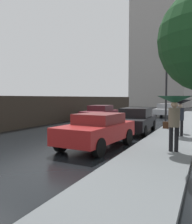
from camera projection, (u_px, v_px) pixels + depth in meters
sidewalk_strip at (134, 182)px, 5.45m from camera, size 2.20×60.00×0.14m
car_red_mid_road at (97, 130)px, 9.48m from camera, size 2.07×4.03×1.37m
car_silver_far_ahead at (166, 110)px, 25.09m from camera, size 2.01×4.39×1.38m
car_maroon_behind_camera at (100, 113)px, 20.01m from camera, size 1.96×4.20×1.37m
car_black_far_lane at (136, 120)px, 13.75m from camera, size 1.94×4.46×1.42m
pedestrian_with_umbrella_near at (180, 107)px, 11.50m from camera, size 1.09×1.09×1.78m
pedestrian_with_umbrella_far at (174, 106)px, 8.16m from camera, size 1.17×1.17×1.93m
traffic_light at (167, 74)px, 14.29m from camera, size 0.26×0.39×4.82m
distant_tower at (160, 45)px, 52.03m from camera, size 13.39×8.45×31.76m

